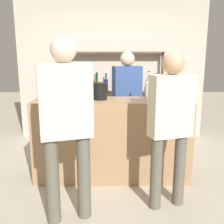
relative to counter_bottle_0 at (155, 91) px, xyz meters
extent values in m
plane|color=#B2A893|center=(-0.52, 0.12, -1.19)|extent=(16.00, 16.00, 0.00)
cube|color=#997551|center=(-0.52, 0.12, -0.66)|extent=(2.00, 0.54, 1.06)
cube|color=#B2A899|center=(-0.52, 1.99, 0.21)|extent=(3.60, 0.12, 2.80)
cylinder|color=#4C3828|center=(-1.48, 1.81, -0.36)|extent=(0.05, 0.05, 1.68)
cylinder|color=#4C3828|center=(0.44, 1.81, -0.36)|extent=(0.05, 0.05, 1.68)
cube|color=#4C3828|center=(-0.52, 1.81, 0.47)|extent=(1.97, 0.18, 0.02)
cube|color=#4C3828|center=(-0.52, 1.81, -0.27)|extent=(1.97, 0.18, 0.02)
cylinder|color=black|center=(-1.26, 1.81, -0.17)|extent=(0.07, 0.07, 0.19)
cone|color=black|center=(-1.26, 1.81, -0.06)|extent=(0.07, 0.07, 0.03)
cylinder|color=black|center=(-1.26, 1.81, -0.01)|extent=(0.03, 0.03, 0.08)
cylinder|color=gold|center=(-1.26, 1.81, 0.04)|extent=(0.03, 0.03, 0.01)
cylinder|color=silver|center=(-1.05, 1.81, -0.14)|extent=(0.07, 0.07, 0.24)
cone|color=silver|center=(-1.05, 1.81, -0.01)|extent=(0.07, 0.07, 0.03)
cylinder|color=silver|center=(-1.05, 1.81, 0.05)|extent=(0.03, 0.03, 0.08)
cylinder|color=maroon|center=(-1.05, 1.81, 0.09)|extent=(0.03, 0.03, 0.01)
cylinder|color=brown|center=(-0.84, 1.81, -0.16)|extent=(0.07, 0.07, 0.21)
cone|color=brown|center=(-0.84, 1.81, -0.04)|extent=(0.07, 0.07, 0.03)
cylinder|color=brown|center=(-0.84, 1.81, 0.02)|extent=(0.03, 0.03, 0.07)
cylinder|color=maroon|center=(-0.84, 1.81, 0.06)|extent=(0.03, 0.03, 0.01)
cylinder|color=#0F1956|center=(-0.63, 1.81, -0.15)|extent=(0.07, 0.07, 0.22)
cone|color=#0F1956|center=(-0.63, 1.81, -0.03)|extent=(0.07, 0.07, 0.03)
cylinder|color=#0F1956|center=(-0.63, 1.81, 0.03)|extent=(0.03, 0.03, 0.08)
cylinder|color=#232328|center=(-0.63, 1.81, 0.08)|extent=(0.03, 0.03, 0.01)
cylinder|color=black|center=(-0.42, 1.81, -0.15)|extent=(0.07, 0.07, 0.22)
cone|color=black|center=(-0.42, 1.81, -0.02)|extent=(0.07, 0.07, 0.03)
cylinder|color=black|center=(-0.42, 1.81, 0.04)|extent=(0.03, 0.03, 0.09)
cylinder|color=#232328|center=(-0.42, 1.81, 0.08)|extent=(0.03, 0.03, 0.01)
cylinder|color=brown|center=(-0.21, 1.81, -0.15)|extent=(0.08, 0.08, 0.21)
cone|color=brown|center=(-0.21, 1.81, -0.03)|extent=(0.08, 0.08, 0.04)
cylinder|color=brown|center=(-0.21, 1.81, 0.03)|extent=(0.03, 0.03, 0.09)
cylinder|color=gold|center=(-0.21, 1.81, 0.08)|extent=(0.03, 0.03, 0.01)
cylinder|color=black|center=(0.00, 1.81, -0.17)|extent=(0.07, 0.07, 0.19)
cone|color=black|center=(0.00, 1.81, -0.06)|extent=(0.07, 0.07, 0.03)
cylinder|color=black|center=(0.00, 1.81, 0.00)|extent=(0.03, 0.03, 0.08)
cylinder|color=black|center=(0.00, 1.81, 0.05)|extent=(0.03, 0.03, 0.01)
cylinder|color=black|center=(0.21, 1.81, -0.17)|extent=(0.07, 0.07, 0.18)
cone|color=black|center=(0.21, 1.81, -0.06)|extent=(0.07, 0.07, 0.03)
cylinder|color=black|center=(0.21, 1.81, -0.01)|extent=(0.03, 0.03, 0.08)
cylinder|color=gold|center=(0.21, 1.81, 0.03)|extent=(0.03, 0.03, 0.01)
cylinder|color=black|center=(0.00, 0.00, -0.03)|extent=(0.07, 0.07, 0.21)
cone|color=black|center=(0.00, 0.00, 0.09)|extent=(0.07, 0.07, 0.03)
cylinder|color=black|center=(0.00, 0.00, 0.16)|extent=(0.03, 0.03, 0.09)
cylinder|color=#232328|center=(0.00, 0.00, 0.21)|extent=(0.03, 0.03, 0.01)
cylinder|color=silver|center=(-0.04, 0.28, -0.03)|extent=(0.08, 0.08, 0.21)
cone|color=silver|center=(-0.04, 0.28, 0.09)|extent=(0.08, 0.08, 0.04)
cylinder|color=silver|center=(-0.04, 0.28, 0.16)|extent=(0.03, 0.03, 0.10)
cylinder|color=black|center=(-0.04, 0.28, 0.22)|extent=(0.03, 0.03, 0.01)
cylinder|color=black|center=(0.21, 0.18, -0.01)|extent=(0.08, 0.08, 0.23)
cone|color=black|center=(0.21, 0.18, 0.12)|extent=(0.08, 0.08, 0.04)
cylinder|color=black|center=(0.21, 0.18, 0.19)|extent=(0.03, 0.03, 0.10)
cylinder|color=maroon|center=(0.21, 0.18, 0.24)|extent=(0.03, 0.03, 0.01)
cylinder|color=#0F1956|center=(-1.10, 0.13, -0.03)|extent=(0.09, 0.09, 0.20)
cone|color=#0F1956|center=(-1.10, 0.13, 0.09)|extent=(0.09, 0.09, 0.04)
cylinder|color=#0F1956|center=(-1.10, 0.13, 0.15)|extent=(0.03, 0.03, 0.08)
cylinder|color=maroon|center=(-1.10, 0.13, 0.19)|extent=(0.04, 0.04, 0.01)
cylinder|color=black|center=(-0.72, 0.29, -0.03)|extent=(0.07, 0.07, 0.20)
cone|color=black|center=(-0.72, 0.29, 0.09)|extent=(0.07, 0.07, 0.03)
cylinder|color=black|center=(-0.72, 0.29, 0.15)|extent=(0.03, 0.03, 0.09)
cylinder|color=#232328|center=(-0.72, 0.29, 0.20)|extent=(0.03, 0.03, 0.01)
cylinder|color=silver|center=(-1.02, 0.05, -0.13)|extent=(0.06, 0.06, 0.00)
cylinder|color=silver|center=(-1.02, 0.05, -0.09)|extent=(0.01, 0.01, 0.08)
cone|color=silver|center=(-1.02, 0.05, 0.00)|extent=(0.09, 0.09, 0.08)
cylinder|color=black|center=(-0.68, 0.15, -0.03)|extent=(0.18, 0.18, 0.21)
cylinder|color=black|center=(-0.68, 0.15, 0.08)|extent=(0.19, 0.19, 0.01)
cylinder|color=#121C33|center=(-0.42, 0.82, -0.79)|extent=(0.12, 0.12, 0.81)
cylinder|color=#121C33|center=(-0.15, 0.90, -0.79)|extent=(0.12, 0.12, 0.81)
cube|color=navy|center=(-0.28, 0.86, -0.06)|extent=(0.47, 0.31, 0.64)
sphere|color=#DBB293|center=(-0.28, 0.86, 0.37)|extent=(0.22, 0.22, 0.22)
cylinder|color=#575347|center=(-0.81, -0.76, -0.76)|extent=(0.13, 0.13, 0.87)
cylinder|color=#575347|center=(-1.10, -0.85, -0.76)|extent=(0.13, 0.13, 0.87)
cube|color=beige|center=(-0.96, -0.80, 0.02)|extent=(0.52, 0.34, 0.69)
sphere|color=beige|center=(-0.96, -0.80, 0.48)|extent=(0.24, 0.24, 0.24)
cylinder|color=#575347|center=(0.21, -0.53, -0.79)|extent=(0.12, 0.12, 0.80)
cylinder|color=#575347|center=(-0.06, -0.61, -0.79)|extent=(0.12, 0.12, 0.80)
cube|color=beige|center=(0.08, -0.57, -0.07)|extent=(0.48, 0.31, 0.64)
sphere|color=tan|center=(0.08, -0.57, 0.35)|extent=(0.22, 0.22, 0.22)
camera|label=1|loc=(-0.54, -3.18, 0.45)|focal=42.00mm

